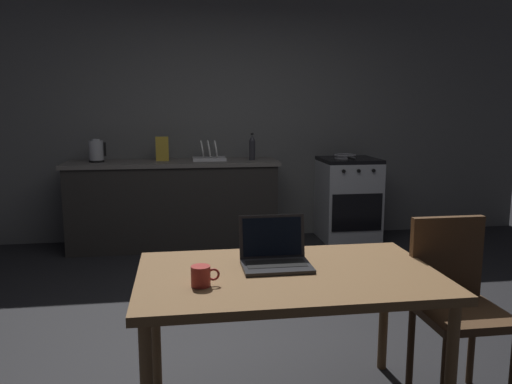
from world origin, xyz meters
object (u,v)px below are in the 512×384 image
frying_pan (345,156)px  coffee_mug (201,276)px  laptop (275,256)px  bottle (252,147)px  chair (455,297)px  electric_kettle (96,151)px  dish_rack (209,156)px  dining_table (288,286)px  cereal_box (162,149)px  stove_oven (348,199)px

frying_pan → coffee_mug: (-1.68, -3.21, -0.17)m
laptop → bottle: bearing=86.7°
chair → electric_kettle: size_ratio=3.92×
chair → dish_rack: bearing=112.5°
chair → bottle: size_ratio=3.23×
dining_table → chair: size_ratio=1.50×
frying_pan → cereal_box: cereal_box is taller
cereal_box → dish_rack: size_ratio=0.73×
stove_oven → electric_kettle: electric_kettle is taller
chair → bottle: 3.12m
laptop → frying_pan: frying_pan is taller
electric_kettle → cereal_box: bearing=1.8°
electric_kettle → frying_pan: bearing=-0.6°
laptop → electric_kettle: 3.28m
laptop → electric_kettle: size_ratio=1.38×
stove_oven → bottle: 1.22m
cereal_box → dish_rack: 0.49m
laptop → bottle: 2.99m
dining_table → electric_kettle: (-1.31, 3.11, 0.37)m
laptop → dish_rack: dish_rack is taller
laptop → stove_oven: bearing=68.1°
electric_kettle → bottle: bottle is taller
electric_kettle → frying_pan: 2.59m
electric_kettle → chair: bearing=-55.0°
laptop → electric_kettle: bearing=115.5°
coffee_mug → dish_rack: 3.25m
dish_rack → chair: bearing=-71.6°
chair → bottle: (-0.58, 3.03, 0.50)m
cereal_box → frying_pan: bearing=-1.4°
stove_oven → bottle: bearing=-177.5°
chair → bottle: bearing=105.0°
stove_oven → chair: 3.11m
stove_oven → frying_pan: size_ratio=2.16×
dining_table → frying_pan: 3.35m
stove_oven → laptop: laptop is taller
dining_table → chair: bearing=2.5°
coffee_mug → cereal_box: 3.28m
coffee_mug → dish_rack: (0.22, 3.24, 0.19)m
laptop → chair: bearing=-1.3°
stove_oven → dish_rack: dish_rack is taller
chair → frying_pan: 3.10m
bottle → coffee_mug: bottle is taller
laptop → coffee_mug: laptop is taller
dining_table → electric_kettle: bearing=112.7°
coffee_mug → laptop: bearing=32.3°
laptop → cereal_box: 3.11m
stove_oven → coffee_mug: (-1.74, -3.24, 0.31)m
dining_table → coffee_mug: size_ratio=11.25×
stove_oven → cereal_box: cereal_box is taller
dish_rack → cereal_box: bearing=177.6°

